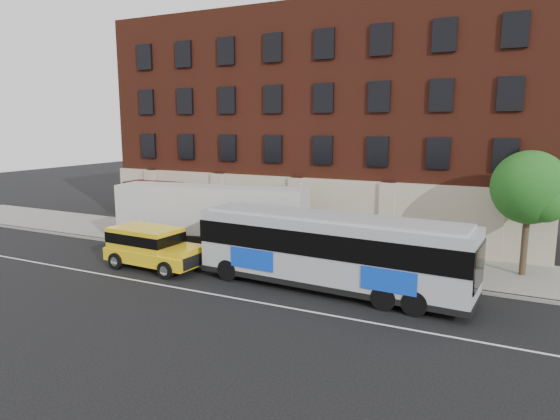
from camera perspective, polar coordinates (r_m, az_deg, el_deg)
The scene contains 10 objects.
ground at distance 23.34m, azimuth -10.46°, elevation -9.40°, with size 120.00×120.00×0.00m, color black.
sidewalk at distance 30.66m, azimuth -0.34°, elevation -4.39°, with size 60.00×6.00×0.15m, color gray.
kerb at distance 28.11m, azimuth -3.10°, elevation -5.74°, with size 60.00×0.25×0.15m, color gray.
lane_line at distance 23.72m, azimuth -9.73°, elevation -9.05°, with size 60.00×0.12×0.01m, color silver.
building at distance 36.96m, azimuth 5.25°, elevation 9.77°, with size 30.00×12.10×15.00m.
sign_pole at distance 32.82m, azimuth -16.03°, elevation -1.36°, with size 0.30×0.20×2.50m.
street_tree at distance 27.21m, azimuth 26.57°, elevation 2.01°, with size 3.60×3.60×6.20m.
city_bus at distance 23.07m, azimuth 5.75°, elevation -4.46°, with size 13.02×3.54×3.53m.
yellow_suv at distance 27.49m, azimuth -14.50°, elevation -3.90°, with size 5.73×2.71×2.16m.
shipping_container at distance 30.56m, azimuth -7.84°, elevation -0.97°, with size 11.92×4.37×3.90m.
Camera 1 is at (13.37, -17.53, 7.66)m, focal length 32.14 mm.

